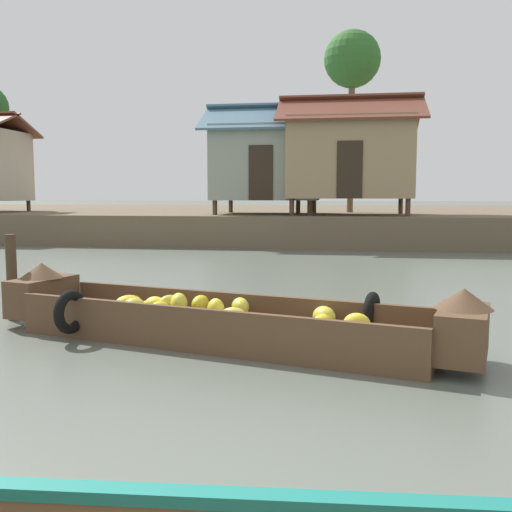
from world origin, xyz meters
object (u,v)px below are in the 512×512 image
stilt_house_mid_left (267,162)px  stilt_house_mid_right (350,157)px  mooring_post (12,277)px  banana_boat (218,320)px  palm_tree_near (352,62)px

stilt_house_mid_left → stilt_house_mid_right: stilt_house_mid_right is taller
stilt_house_mid_left → mooring_post: 13.64m
stilt_house_mid_left → mooring_post: stilt_house_mid_left is taller
banana_boat → stilt_house_mid_right: 13.99m
banana_boat → palm_tree_near: palm_tree_near is taller
banana_boat → palm_tree_near: 17.80m
stilt_house_mid_left → palm_tree_near: (2.93, 2.41, 3.88)m
palm_tree_near → mooring_post: palm_tree_near is taller
stilt_house_mid_right → palm_tree_near: palm_tree_near is taller
stilt_house_mid_right → palm_tree_near: bearing=89.0°
banana_boat → stilt_house_mid_right: stilt_house_mid_right is taller
banana_boat → palm_tree_near: bearing=84.5°
banana_boat → palm_tree_near: size_ratio=0.85×
mooring_post → palm_tree_near: bearing=73.6°
stilt_house_mid_left → banana_boat: bearing=-84.6°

